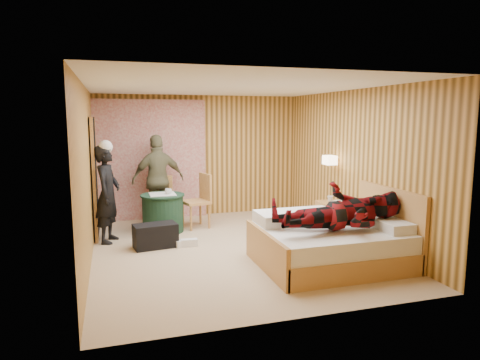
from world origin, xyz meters
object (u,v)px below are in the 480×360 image
object	(u,v)px
wall_lamp	(330,160)
man_at_table	(158,179)
man_on_bed	(342,200)
bed	(331,243)
nightstand	(333,219)
round_table	(163,213)
chair_near	(200,196)
chair_far	(161,196)
woman_standing	(108,194)
duffel_bag	(155,236)

from	to	relation	value
wall_lamp	man_at_table	world-z (taller)	man_at_table
man_at_table	man_on_bed	distance (m)	3.90
bed	nightstand	xyz separation A→B (m)	(0.75, 1.29, 0.00)
round_table	chair_near	bearing A→B (deg)	10.81
chair_far	woman_standing	world-z (taller)	woman_standing
wall_lamp	man_at_table	distance (m)	3.26
nightstand	man_on_bed	world-z (taller)	man_on_bed
duffel_bag	man_at_table	size ratio (longest dim) A/B	0.39
duffel_bag	man_at_table	distance (m)	1.73
round_table	man_on_bed	bearing A→B (deg)	-52.04
chair_far	man_at_table	distance (m)	0.33
duffel_bag	bed	bearing A→B (deg)	-41.63
nightstand	round_table	xyz separation A→B (m)	(-2.80, 1.13, 0.04)
bed	nightstand	size ratio (longest dim) A/B	3.23
chair_far	chair_near	xyz separation A→B (m)	(0.68, -0.49, 0.04)
woman_standing	man_on_bed	distance (m)	3.76
round_table	woman_standing	xyz separation A→B (m)	(-0.93, -0.39, 0.45)
wall_lamp	woman_standing	size ratio (longest dim) A/B	0.16
chair_far	nightstand	bearing A→B (deg)	-10.23
duffel_bag	man_on_bed	bearing A→B (deg)	-45.16
chair_near	duffel_bag	world-z (taller)	chair_near
wall_lamp	round_table	distance (m)	3.12
bed	man_at_table	xyz separation A→B (m)	(-2.05, 3.08, 0.56)
nightstand	chair_far	distance (m)	3.28
round_table	man_on_bed	world-z (taller)	man_on_bed
duffel_bag	chair_near	bearing A→B (deg)	40.24
bed	duffel_bag	xyz separation A→B (m)	(-2.28, 1.50, -0.11)
round_table	man_at_table	bearing A→B (deg)	90.00
wall_lamp	chair_near	world-z (taller)	wall_lamp
chair_near	duffel_bag	xyz separation A→B (m)	(-0.94, -1.06, -0.40)
round_table	man_at_table	size ratio (longest dim) A/B	0.45
bed	round_table	bearing A→B (deg)	130.16
nightstand	chair_far	bearing A→B (deg)	147.66
wall_lamp	man_on_bed	size ratio (longest dim) A/B	0.15
chair_far	man_at_table	world-z (taller)	man_at_table
woman_standing	duffel_bag	bearing A→B (deg)	-109.75
bed	chair_far	xyz separation A→B (m)	(-2.02, 3.05, 0.24)
wall_lamp	chair_far	xyz separation A→B (m)	(-2.81, 1.50, -0.76)
man_on_bed	duffel_bag	bearing A→B (deg)	143.09
nightstand	round_table	bearing A→B (deg)	157.98
duffel_bag	round_table	bearing A→B (deg)	67.73
man_on_bed	woman_standing	bearing A→B (deg)	142.96
duffel_bag	chair_far	bearing A→B (deg)	72.14
wall_lamp	duffel_bag	distance (m)	3.27
bed	chair_near	world-z (taller)	bed
round_table	wall_lamp	bearing A→B (deg)	-17.12
woman_standing	round_table	bearing A→B (deg)	-49.68
round_table	man_at_table	world-z (taller)	man_at_table
woman_standing	wall_lamp	bearing A→B (deg)	-79.67
chair_near	man_at_table	bearing A→B (deg)	-140.57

